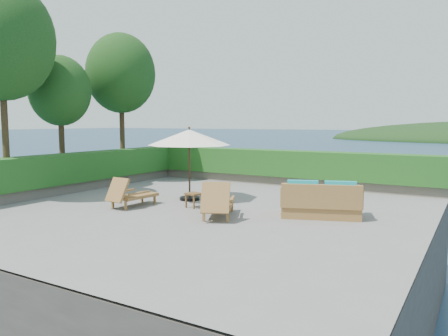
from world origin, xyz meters
The scene contains 15 objects.
ground centered at (0.00, 0.00, 0.00)m, with size 12.00×12.00×0.00m, color gray.
foundation centered at (0.00, 0.00, -1.55)m, with size 12.00×12.00×3.00m, color #4C463D.
ocean centered at (0.00, 0.00, -3.00)m, with size 600.00×600.00×0.00m, color #19374E.
planter_wall_far centered at (0.00, 5.60, 0.18)m, with size 12.00×0.60×0.36m, color #656051.
planter_wall_left centered at (-5.60, 0.00, 0.18)m, with size 0.60×12.00×0.36m, color #656051.
hedge_far centered at (0.00, 5.60, 0.85)m, with size 12.40×0.90×1.00m, color #224E16.
hedge_left centered at (-5.60, 0.00, 0.85)m, with size 0.90×12.40×1.00m, color #224E16.
tree_near centered at (-5.90, -2.00, 4.92)m, with size 3.20×3.20×6.77m.
tree_mid centered at (-6.40, 0.50, 3.55)m, with size 2.20×2.20×4.83m.
tree_far centered at (-6.00, 3.20, 4.40)m, with size 2.80×2.80×6.03m.
patio_umbrella centered at (-1.05, 0.95, 1.95)m, with size 2.96×2.96×2.31m.
lounge_left centered at (-1.87, -0.84, 0.37)m, with size 0.77×1.58×0.89m.
lounge_right centered at (1.06, -0.79, 0.41)m, with size 1.35×1.84×0.98m.
side_table centered at (-0.23, -0.01, 0.35)m, with size 0.47×0.47×0.43m.
wicker_loveseat centered at (3.30, 0.62, 0.38)m, with size 2.23×1.64×0.99m.
Camera 1 is at (6.80, -10.18, 2.44)m, focal length 35.00 mm.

